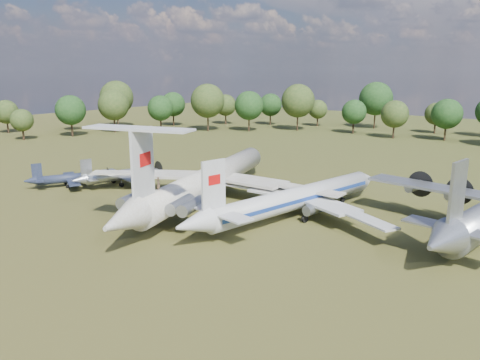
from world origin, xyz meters
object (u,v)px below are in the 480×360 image
Objects in this scene: il62_airliner at (209,184)px; person_on_il62 at (158,184)px; tu104_jet at (296,202)px; small_prop_northwest at (119,177)px; small_prop_west at (69,180)px.

il62_airliner is 32.13× the size of person_on_il62.
person_on_il62 is (-9.53, -14.90, 3.84)m from tu104_jet.
small_prop_northwest is at bearing 169.07° from il62_airliner.
il62_airliner is at bearing 44.85° from small_prop_west.
tu104_jet is 24.86× the size of person_on_il62.
il62_airliner is at bearing -165.35° from tu104_jet.
small_prop_northwest is (-18.23, -2.57, -1.27)m from il62_airliner.
person_on_il62 is (28.20, -4.67, 4.75)m from small_prop_west.
il62_airliner is 14.19m from tu104_jet.
tu104_jet is at bearing 18.78° from small_prop_northwest.
person_on_il62 reaches higher than il62_airliner.
tu104_jet is at bearing -12.46° from il62_airliner.
person_on_il62 reaches higher than small_prop_northwest.
person_on_il62 is (22.79, -10.73, 4.57)m from small_prop_northwest.
tu104_jet is at bearing -117.58° from person_on_il62.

